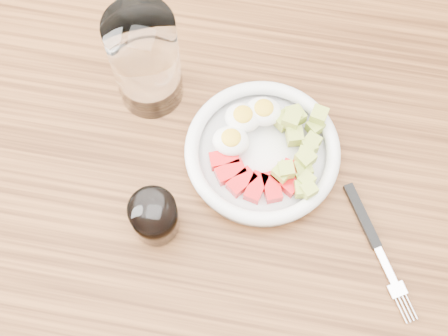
{
  "coord_description": "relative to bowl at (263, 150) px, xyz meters",
  "views": [
    {
      "loc": [
        0.04,
        -0.28,
        1.55
      ],
      "look_at": [
        -0.01,
        0.01,
        0.8
      ],
      "focal_mm": 50.0,
      "sensor_mm": 36.0,
      "label": 1
    }
  ],
  "objects": [
    {
      "name": "coffee_glass",
      "position": [
        -0.12,
        -0.12,
        0.01
      ],
      "size": [
        0.06,
        0.06,
        0.07
      ],
      "color": "white",
      "rests_on": "dining_table"
    },
    {
      "name": "fork",
      "position": [
        0.15,
        -0.08,
        -0.01
      ],
      "size": [
        0.11,
        0.17,
        0.01
      ],
      "color": "black",
      "rests_on": "dining_table"
    },
    {
      "name": "water_glass",
      "position": [
        -0.17,
        0.07,
        0.06
      ],
      "size": [
        0.09,
        0.09,
        0.16
      ],
      "primitive_type": "cylinder",
      "color": "white",
      "rests_on": "dining_table"
    },
    {
      "name": "dining_table",
      "position": [
        -0.04,
        -0.05,
        -0.12
      ],
      "size": [
        1.5,
        0.9,
        0.77
      ],
      "color": "brown",
      "rests_on": "ground"
    },
    {
      "name": "bowl",
      "position": [
        0.0,
        0.0,
        0.0
      ],
      "size": [
        0.21,
        0.21,
        0.05
      ],
      "color": "white",
      "rests_on": "dining_table"
    },
    {
      "name": "ground",
      "position": [
        -0.04,
        -0.05,
        -0.79
      ],
      "size": [
        4.0,
        4.0,
        0.0
      ],
      "primitive_type": "plane",
      "color": "brown",
      "rests_on": "ground"
    }
  ]
}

